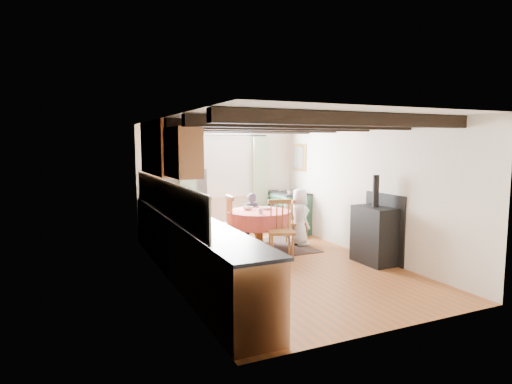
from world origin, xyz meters
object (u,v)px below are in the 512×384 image
dining_table (259,230)px  chair_near (281,230)px  cup (261,211)px  chair_left (220,224)px  child_far (251,217)px  chair_right (297,221)px  aga_range (288,212)px  cast_iron_stove (375,219)px  child_right (299,217)px

dining_table → chair_near: bearing=-85.8°
chair_near → cup: bearing=129.2°
chair_left → child_far: bearing=124.5°
chair_right → aga_range: bearing=-16.3°
dining_table → cast_iron_stove: 2.22m
chair_near → child_far: 1.39m
dining_table → chair_left: bearing=172.5°
aga_range → cup: aga_range is taller
child_right → child_far: bearing=54.4°
child_right → cup: 1.05m
chair_near → child_far: chair_near is taller
chair_right → aga_range: aga_range is taller
cast_iron_stove → child_far: bearing=118.6°
chair_left → aga_range: chair_left is taller
chair_right → dining_table: bearing=99.4°
dining_table → chair_near: 0.81m
chair_right → cast_iron_stove: cast_iron_stove is taller
chair_near → cast_iron_stove: bearing=-16.5°
dining_table → chair_right: chair_right is taller
chair_left → chair_right: chair_left is taller
aga_range → cast_iron_stove: (0.11, -2.81, 0.28)m
cast_iron_stove → aga_range: bearing=92.2°
chair_left → chair_right: size_ratio=1.15×
cup → chair_near: bearing=-69.7°
cast_iron_stove → dining_table: bearing=128.2°
chair_near → chair_right: chair_near is taller
chair_left → cast_iron_stove: size_ratio=0.70×
dining_table → child_right: child_right is taller
chair_near → child_far: size_ratio=1.01×
chair_near → chair_right: 1.21m
chair_near → child_right: child_right is taller
chair_right → aga_range: 1.07m
chair_left → child_far: (0.85, 0.49, -0.02)m
cast_iron_stove → chair_right: bearing=104.6°
chair_right → cup: chair_right is taller
child_far → child_right: size_ratio=0.90×
chair_left → chair_right: (1.64, -0.01, -0.07)m
chair_near → aga_range: chair_near is taller
dining_table → cast_iron_stove: (1.35, -1.72, 0.38)m
chair_left → cast_iron_stove: cast_iron_stove is taller
chair_right → child_far: 0.93m
child_right → chair_near: bearing=136.6°
chair_left → child_right: bearing=89.7°
dining_table → child_far: child_far is taller
chair_left → cast_iron_stove: (2.11, -1.82, 0.22)m
chair_near → chair_left: 1.21m
child_right → cast_iron_stove: bearing=-160.2°
chair_near → dining_table: bearing=113.1°
aga_range → cast_iron_stove: 2.83m
cup → dining_table: bearing=70.1°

